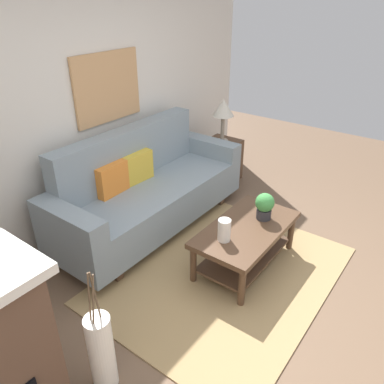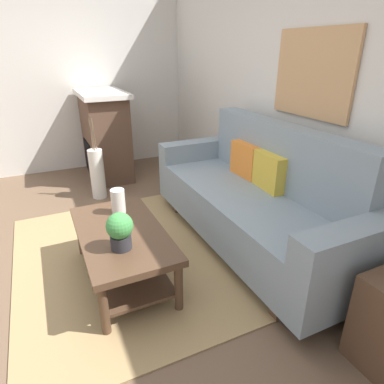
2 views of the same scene
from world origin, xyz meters
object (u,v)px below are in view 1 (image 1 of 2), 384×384
at_px(tabletop_vase, 224,230).
at_px(table_lamp, 223,109).
at_px(coffee_table, 246,237).
at_px(couch, 147,191).
at_px(throw_pillow_mustard, 137,167).
at_px(side_table, 221,160).
at_px(potted_plant_tabletop, 265,205).
at_px(framed_painting, 108,87).
at_px(floor_vase, 102,352).
at_px(throw_pillow_orange, 112,179).

relative_size(tabletop_vase, table_lamp, 0.36).
bearing_deg(coffee_table, couch, 91.19).
height_order(throw_pillow_mustard, side_table, throw_pillow_mustard).
distance_m(potted_plant_tabletop, table_lamp, 1.79).
distance_m(side_table, framed_painting, 1.95).
relative_size(throw_pillow_mustard, framed_painting, 0.42).
xyz_separation_m(potted_plant_tabletop, floor_vase, (-1.89, 0.17, -0.27)).
bearing_deg(table_lamp, coffee_table, -140.19).
height_order(side_table, table_lamp, table_lamp).
relative_size(throw_pillow_mustard, table_lamp, 0.63).
height_order(table_lamp, floor_vase, table_lamp).
distance_m(tabletop_vase, table_lamp, 2.13).
bearing_deg(floor_vase, potted_plant_tabletop, -5.22).
height_order(throw_pillow_mustard, coffee_table, throw_pillow_mustard).
bearing_deg(couch, table_lamp, -0.70).
relative_size(throw_pillow_orange, throw_pillow_mustard, 1.00).
distance_m(throw_pillow_mustard, side_table, 1.52).
bearing_deg(framed_painting, throw_pillow_orange, -137.03).
xyz_separation_m(throw_pillow_mustard, floor_vase, (-1.64, -1.22, -0.38)).
relative_size(throw_pillow_orange, side_table, 0.64).
bearing_deg(side_table, framed_painting, 161.70).
bearing_deg(couch, throw_pillow_orange, 161.15).
bearing_deg(tabletop_vase, coffee_table, -11.34).
distance_m(coffee_table, framed_painting, 2.05).
relative_size(throw_pillow_mustard, potted_plant_tabletop, 1.37).
bearing_deg(couch, throw_pillow_mustard, 90.00).
relative_size(couch, potted_plant_tabletop, 8.88).
height_order(coffee_table, side_table, side_table).
xyz_separation_m(throw_pillow_mustard, side_table, (1.46, -0.14, -0.40)).
distance_m(side_table, table_lamp, 0.71).
distance_m(couch, floor_vase, 1.98).
distance_m(couch, throw_pillow_orange, 0.46).
height_order(tabletop_vase, table_lamp, table_lamp).
xyz_separation_m(couch, tabletop_vase, (-0.27, -1.16, 0.10)).
distance_m(throw_pillow_orange, table_lamp, 1.86).
bearing_deg(potted_plant_tabletop, framed_painting, 98.34).
distance_m(throw_pillow_mustard, framed_painting, 0.87).
bearing_deg(throw_pillow_orange, table_lamp, -4.46).
relative_size(side_table, framed_painting, 0.66).
xyz_separation_m(coffee_table, framed_painting, (-0.03, 1.68, 1.16)).
relative_size(potted_plant_tabletop, framed_painting, 0.31).
xyz_separation_m(floor_vase, framed_painting, (1.64, 1.56, 1.18)).
xyz_separation_m(table_lamp, floor_vase, (-3.10, -1.08, -0.70)).
relative_size(tabletop_vase, floor_vase, 0.34).
distance_m(throw_pillow_mustard, potted_plant_tabletop, 1.42).
xyz_separation_m(tabletop_vase, table_lamp, (1.74, 1.14, 0.46)).
bearing_deg(table_lamp, framed_painting, 161.70).
bearing_deg(side_table, coffee_table, -140.19).
distance_m(throw_pillow_orange, throw_pillow_mustard, 0.37).
relative_size(couch, table_lamp, 4.08).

